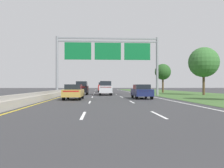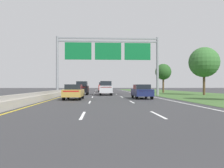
{
  "view_description": "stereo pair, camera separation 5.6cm",
  "coord_description": "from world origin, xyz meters",
  "px_view_note": "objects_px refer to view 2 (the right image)",
  "views": [
    {
      "loc": [
        -1.14,
        -0.86,
        1.44
      ],
      "look_at": [
        0.1,
        19.54,
        1.59
      ],
      "focal_mm": 37.31,
      "sensor_mm": 36.0,
      "label": 1
    },
    {
      "loc": [
        -1.08,
        -0.86,
        1.44
      ],
      "look_at": [
        0.1,
        19.54,
        1.59
      ],
      "focal_mm": 37.31,
      "sensor_mm": 36.0,
      "label": 2
    }
  ],
  "objects_px": {
    "pickup_truck_red": "(103,87)",
    "overhead_sign_gantry": "(108,54)",
    "car_navy_right_lane_sedan": "(142,91)",
    "car_black_left_lane_suv": "(82,88)",
    "car_silver_centre_lane_suv": "(106,88)",
    "roadside_tree_mid": "(204,62)",
    "car_gold_left_lane_sedan": "(74,92)",
    "roadside_tree_far": "(163,72)"
  },
  "relations": [
    {
      "from": "overhead_sign_gantry",
      "to": "roadside_tree_mid",
      "type": "xyz_separation_m",
      "value": [
        14.72,
        0.71,
        -1.11
      ]
    },
    {
      "from": "roadside_tree_far",
      "to": "car_silver_centre_lane_suv",
      "type": "bearing_deg",
      "value": -137.21
    },
    {
      "from": "car_silver_centre_lane_suv",
      "to": "car_navy_right_lane_sedan",
      "type": "xyz_separation_m",
      "value": [
        3.71,
        -9.73,
        -0.28
      ]
    },
    {
      "from": "overhead_sign_gantry",
      "to": "car_silver_centre_lane_suv",
      "type": "xyz_separation_m",
      "value": [
        -0.31,
        1.37,
        -5.02
      ]
    },
    {
      "from": "overhead_sign_gantry",
      "to": "car_gold_left_lane_sedan",
      "type": "height_order",
      "value": "overhead_sign_gantry"
    },
    {
      "from": "car_gold_left_lane_sedan",
      "to": "pickup_truck_red",
      "type": "bearing_deg",
      "value": -5.95
    },
    {
      "from": "car_silver_centre_lane_suv",
      "to": "car_navy_right_lane_sedan",
      "type": "relative_size",
      "value": 1.07
    },
    {
      "from": "roadside_tree_mid",
      "to": "roadside_tree_far",
      "type": "xyz_separation_m",
      "value": [
        -3.0,
        11.81,
        -0.79
      ]
    },
    {
      "from": "car_black_left_lane_suv",
      "to": "car_gold_left_lane_sedan",
      "type": "bearing_deg",
      "value": -179.94
    },
    {
      "from": "car_black_left_lane_suv",
      "to": "roadside_tree_far",
      "type": "distance_m",
      "value": 18.47
    },
    {
      "from": "overhead_sign_gantry",
      "to": "car_black_left_lane_suv",
      "type": "relative_size",
      "value": 3.2
    },
    {
      "from": "car_gold_left_lane_sedan",
      "to": "roadside_tree_mid",
      "type": "bearing_deg",
      "value": -59.94
    },
    {
      "from": "pickup_truck_red",
      "to": "car_navy_right_lane_sedan",
      "type": "relative_size",
      "value": 1.24
    },
    {
      "from": "car_gold_left_lane_sedan",
      "to": "car_black_left_lane_suv",
      "type": "bearing_deg",
      "value": 1.3
    },
    {
      "from": "pickup_truck_red",
      "to": "overhead_sign_gantry",
      "type": "bearing_deg",
      "value": 179.93
    },
    {
      "from": "car_navy_right_lane_sedan",
      "to": "roadside_tree_mid",
      "type": "height_order",
      "value": "roadside_tree_mid"
    },
    {
      "from": "car_gold_left_lane_sedan",
      "to": "roadside_tree_far",
      "type": "distance_m",
      "value": 27.32
    },
    {
      "from": "car_silver_centre_lane_suv",
      "to": "roadside_tree_far",
      "type": "height_order",
      "value": "roadside_tree_far"
    },
    {
      "from": "car_silver_centre_lane_suv",
      "to": "roadside_tree_mid",
      "type": "xyz_separation_m",
      "value": [
        15.03,
        -0.66,
        3.91
      ]
    },
    {
      "from": "car_silver_centre_lane_suv",
      "to": "roadside_tree_mid",
      "type": "relative_size",
      "value": 0.64
    },
    {
      "from": "pickup_truck_red",
      "to": "roadside_tree_mid",
      "type": "bearing_deg",
      "value": -141.42
    },
    {
      "from": "overhead_sign_gantry",
      "to": "car_silver_centre_lane_suv",
      "type": "relative_size",
      "value": 3.2
    },
    {
      "from": "car_navy_right_lane_sedan",
      "to": "roadside_tree_far",
      "type": "height_order",
      "value": "roadside_tree_far"
    },
    {
      "from": "car_black_left_lane_suv",
      "to": "roadside_tree_far",
      "type": "relative_size",
      "value": 0.8
    },
    {
      "from": "car_navy_right_lane_sedan",
      "to": "car_black_left_lane_suv",
      "type": "bearing_deg",
      "value": 32.5
    },
    {
      "from": "roadside_tree_far",
      "to": "car_black_left_lane_suv",
      "type": "bearing_deg",
      "value": -149.63
    },
    {
      "from": "overhead_sign_gantry",
      "to": "car_black_left_lane_suv",
      "type": "distance_m",
      "value": 7.21
    },
    {
      "from": "overhead_sign_gantry",
      "to": "pickup_truck_red",
      "type": "distance_m",
      "value": 19.5
    },
    {
      "from": "car_gold_left_lane_sedan",
      "to": "roadside_tree_far",
      "type": "height_order",
      "value": "roadside_tree_far"
    },
    {
      "from": "pickup_truck_red",
      "to": "roadside_tree_far",
      "type": "distance_m",
      "value": 14.02
    },
    {
      "from": "car_silver_centre_lane_suv",
      "to": "car_gold_left_lane_sedan",
      "type": "xyz_separation_m",
      "value": [
        -3.64,
        -10.96,
        -0.28
      ]
    },
    {
      "from": "car_black_left_lane_suv",
      "to": "roadside_tree_far",
      "type": "height_order",
      "value": "roadside_tree_far"
    },
    {
      "from": "car_navy_right_lane_sedan",
      "to": "car_gold_left_lane_sedan",
      "type": "distance_m",
      "value": 7.46
    },
    {
      "from": "car_silver_centre_lane_suv",
      "to": "car_black_left_lane_suv",
      "type": "bearing_deg",
      "value": 62.44
    },
    {
      "from": "pickup_truck_red",
      "to": "roadside_tree_far",
      "type": "xyz_separation_m",
      "value": [
        12.12,
        -6.31,
        3.14
      ]
    },
    {
      "from": "roadside_tree_far",
      "to": "overhead_sign_gantry",
      "type": "bearing_deg",
      "value": -133.13
    },
    {
      "from": "car_black_left_lane_suv",
      "to": "car_gold_left_lane_sedan",
      "type": "xyz_separation_m",
      "value": [
        0.03,
        -12.9,
        -0.28
      ]
    },
    {
      "from": "car_black_left_lane_suv",
      "to": "roadside_tree_mid",
      "type": "xyz_separation_m",
      "value": [
        18.7,
        -2.6,
        3.91
      ]
    },
    {
      "from": "roadside_tree_mid",
      "to": "overhead_sign_gantry",
      "type": "bearing_deg",
      "value": -177.23
    },
    {
      "from": "overhead_sign_gantry",
      "to": "car_navy_right_lane_sedan",
      "type": "bearing_deg",
      "value": -67.85
    },
    {
      "from": "overhead_sign_gantry",
      "to": "car_gold_left_lane_sedan",
      "type": "relative_size",
      "value": 3.39
    },
    {
      "from": "car_silver_centre_lane_suv",
      "to": "roadside_tree_mid",
      "type": "bearing_deg",
      "value": -92.21
    }
  ]
}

